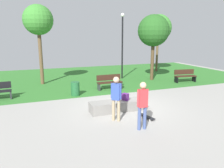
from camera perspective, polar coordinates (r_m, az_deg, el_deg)
ground_plane at (r=10.29m, az=3.04°, el=-5.95°), size 28.00×28.00×0.00m
grass_lawn at (r=17.77m, az=-7.51°, el=1.89°), size 26.60×11.81×0.01m
concrete_ledge at (r=9.60m, az=1.65°, el=-5.86°), size 2.56×0.73×0.46m
backpack_on_ledge at (r=9.58m, az=3.59°, el=-3.46°), size 0.31×0.34×0.32m
skater_performing_trick at (r=7.55m, az=8.20°, el=-4.82°), size 0.43×0.23×1.74m
skater_watching at (r=8.24m, az=1.12°, el=-3.02°), size 0.37×0.36×1.78m
skateboard_by_ledge at (r=8.92m, az=9.26°, el=-8.62°), size 0.39×0.82×0.08m
park_bench_near_lamppost at (r=13.46m, az=-0.70°, el=0.63°), size 1.61×0.49×0.91m
park_bench_far_left at (r=16.49m, az=18.99°, el=2.16°), size 1.64×0.65×0.91m
tree_broad_elm at (r=20.87m, az=12.29°, el=14.44°), size 2.47×2.47×5.31m
tree_tall_oak at (r=16.47m, az=11.09°, el=13.79°), size 2.33×2.33×4.88m
tree_young_birch at (r=15.51m, az=-19.20°, el=15.71°), size 1.99×1.99×5.36m
lamp_post at (r=16.76m, az=2.80°, el=11.58°), size 0.28×0.28×5.01m
trash_bin at (r=12.17m, az=-9.83°, el=-1.28°), size 0.48×0.48×0.78m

